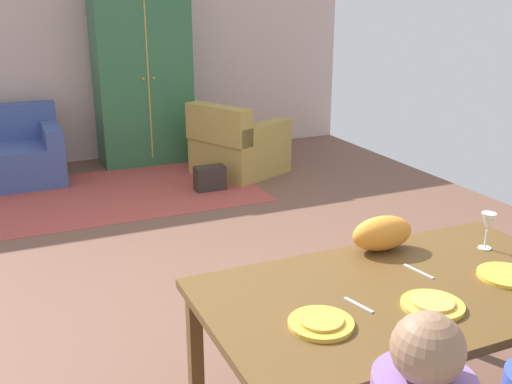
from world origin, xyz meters
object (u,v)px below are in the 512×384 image
wine_glass (488,223)px  armoire (143,76)px  plate_near_man (321,323)px  armchair (237,146)px  cat (382,233)px  dining_table (403,303)px  handbag (210,178)px  plate_near_woman (506,275)px  plate_near_child (432,305)px

wine_glass → armoire: armoire is taller
plate_near_man → armoire: 5.43m
armchair → cat: bearing=-101.9°
dining_table → armoire: bearing=88.3°
dining_table → handbag: dining_table is taller
armchair → armoire: armoire is taller
armoire → cat: bearing=-90.1°
plate_near_man → plate_near_woman: same height
plate_near_child → armoire: size_ratio=0.12×
dining_table → wine_glass: bearing=16.1°
armchair → dining_table: bearing=-102.8°
plate_near_man → cat: cat is taller
plate_near_woman → armchair: armchair is taller
dining_table → plate_near_man: 0.50m
dining_table → armoire: armoire is taller
armoire → plate_near_man: bearing=-96.7°
dining_table → plate_near_woman: bearing=-11.9°
plate_near_woman → armoire: 5.38m
plate_near_woman → cat: bearing=124.2°
cat → armoire: armoire is taller
armoire → handbag: size_ratio=6.56×
cat → armoire: bearing=91.5°
plate_near_man → handbag: 4.10m
plate_near_child → handbag: plate_near_child is taller
armchair → handbag: (-0.50, -0.48, -0.19)m
dining_table → plate_near_child: plate_near_child is taller
wine_glass → handbag: (-0.15, 3.64, -0.76)m
dining_table → cat: bearing=68.3°
wine_glass → handbag: bearing=92.3°
cat → armoire: (0.01, 4.89, 0.20)m
armoire → handbag: 1.74m
cat → dining_table: bearing=-110.0°
dining_table → handbag: 3.89m
cat → plate_near_woman: bearing=-54.1°
plate_near_man → handbag: (0.95, 3.94, -0.64)m
plate_near_man → wine_glass: size_ratio=1.34×
armoire → handbag: armoire is taller
plate_near_woman → handbag: bearing=90.0°
handbag → plate_near_woman: bearing=-90.0°
wine_glass → plate_near_man: bearing=-164.7°
dining_table → plate_near_child: bearing=-90.0°
cat → armchair: cat is taller
wine_glass → plate_near_woman: bearing=-117.7°
plate_near_child → armoire: 5.45m
wine_glass → armchair: 4.17m
dining_table → wine_glass: size_ratio=9.29×
plate_near_child → cat: cat is taller
plate_near_man → handbag: size_ratio=0.78×
cat → handbag: size_ratio=1.00×
dining_table → plate_near_woman: 0.49m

